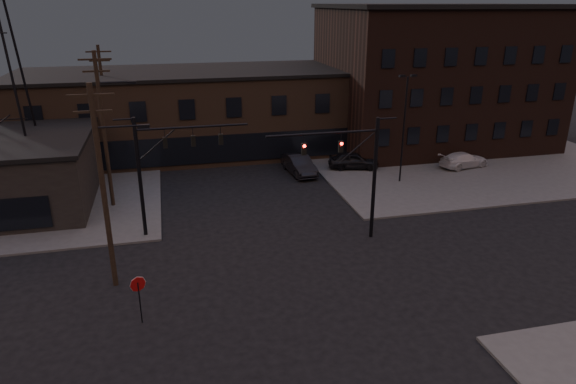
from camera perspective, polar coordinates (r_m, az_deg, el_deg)
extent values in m
plane|color=black|center=(28.90, 0.46, -9.96)|extent=(140.00, 140.00, 0.00)
cube|color=#474744|center=(55.97, 17.16, 4.42)|extent=(30.00, 30.00, 0.15)
cube|color=#4A3627|center=(53.60, -6.86, 8.83)|extent=(40.00, 12.00, 8.00)
cube|color=black|center=(58.00, 15.89, 12.10)|extent=(22.00, 16.00, 14.00)
cylinder|color=black|center=(33.07, 9.56, 1.39)|extent=(0.24, 0.24, 8.00)
cylinder|color=black|center=(30.99, 3.89, 6.52)|extent=(7.00, 0.14, 0.14)
cube|color=#FF140C|center=(31.57, 5.88, 5.03)|extent=(0.28, 0.22, 0.70)
cube|color=#FF140C|center=(30.90, 1.78, 4.79)|extent=(0.28, 0.22, 0.70)
cylinder|color=black|center=(33.95, -16.12, 1.36)|extent=(0.24, 0.24, 8.00)
cylinder|color=black|center=(33.07, -10.57, 7.10)|extent=(7.00, 0.14, 0.14)
cube|color=black|center=(33.25, -13.49, 5.36)|extent=(0.28, 0.22, 0.70)
cube|color=black|center=(33.28, -10.47, 5.60)|extent=(0.28, 0.22, 0.70)
cube|color=black|center=(33.41, -7.47, 5.82)|extent=(0.28, 0.22, 0.70)
cylinder|color=black|center=(26.05, -16.12, -11.74)|extent=(0.06, 0.06, 2.20)
cylinder|color=maroon|center=(25.56, -16.34, -9.81)|extent=(0.72, 0.33, 0.76)
cylinder|color=black|center=(27.94, -19.83, 0.12)|extent=(0.28, 0.28, 11.00)
cube|color=black|center=(26.75, -21.09, 10.01)|extent=(2.20, 0.12, 0.12)
cube|color=black|center=(26.89, -20.87, 8.34)|extent=(1.80, 0.12, 0.12)
cube|color=black|center=(26.86, -15.76, 7.04)|extent=(0.60, 0.25, 0.18)
cylinder|color=black|center=(39.46, -19.76, 6.22)|extent=(0.28, 0.28, 11.50)
cube|color=black|center=(38.63, -20.68, 13.63)|extent=(2.20, 0.12, 0.12)
cube|color=black|center=(38.71, -20.53, 12.46)|extent=(1.80, 0.12, 0.12)
cube|color=black|center=(38.63, -16.94, 11.56)|extent=(0.60, 0.25, 0.18)
cylinder|color=black|center=(51.30, -19.65, 9.00)|extent=(0.28, 0.28, 11.00)
cube|color=black|center=(50.66, -20.32, 14.42)|extent=(2.20, 0.12, 0.12)
cube|color=black|center=(50.73, -20.21, 13.53)|extent=(1.80, 0.12, 0.12)
cylinder|color=black|center=(43.86, 12.71, 6.57)|extent=(0.14, 0.14, 9.00)
cube|color=black|center=(42.82, 12.57, 12.47)|extent=(0.50, 0.28, 0.18)
cube|color=black|center=(43.27, 13.79, 12.45)|extent=(0.50, 0.28, 0.18)
cylinder|color=black|center=(50.95, 16.41, 8.13)|extent=(0.14, 0.14, 9.00)
cube|color=black|center=(50.00, 16.43, 13.21)|extent=(0.50, 0.28, 0.18)
cube|color=black|center=(50.49, 17.44, 13.17)|extent=(0.50, 0.28, 0.18)
imported|color=black|center=(47.59, 7.29, 3.52)|extent=(4.89, 2.91, 1.56)
imported|color=silver|center=(50.34, 18.95, 3.40)|extent=(5.08, 2.84, 1.39)
imported|color=black|center=(46.21, 1.23, 3.08)|extent=(2.33, 5.36, 1.71)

